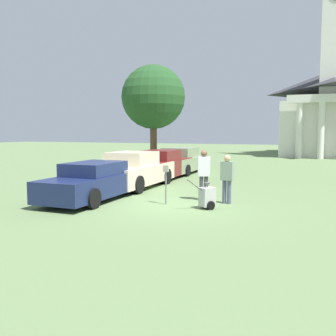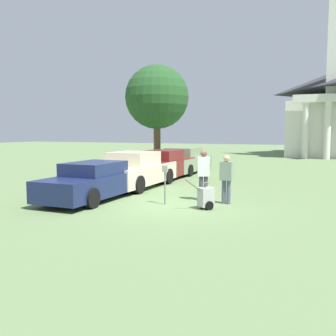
{
  "view_description": "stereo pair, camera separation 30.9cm",
  "coord_description": "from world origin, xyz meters",
  "px_view_note": "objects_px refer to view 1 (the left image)",
  "views": [
    {
      "loc": [
        4.56,
        -11.49,
        2.46
      ],
      "look_at": [
        -0.46,
        1.39,
        1.1
      ],
      "focal_mm": 40.0,
      "sensor_mm": 36.0,
      "label": 1
    },
    {
      "loc": [
        4.85,
        -11.38,
        2.46
      ],
      "look_at": [
        -0.46,
        1.39,
        1.1
      ],
      "focal_mm": 40.0,
      "sensor_mm": 36.0,
      "label": 2
    }
  ],
  "objects_px": {
    "parked_car_navy": "(97,181)",
    "parked_car_cream": "(134,171)",
    "person_worker": "(204,172)",
    "church": "(330,104)",
    "parked_car_maroon": "(161,166)",
    "parking_meter": "(166,177)",
    "person_supervisor": "(227,176)",
    "parked_car_sage": "(181,161)",
    "equipment_cart": "(207,197)"
  },
  "relations": [
    {
      "from": "parked_car_maroon",
      "to": "equipment_cart",
      "type": "bearing_deg",
      "value": -56.42
    },
    {
      "from": "parked_car_navy",
      "to": "equipment_cart",
      "type": "bearing_deg",
      "value": -3.14
    },
    {
      "from": "parked_car_maroon",
      "to": "parked_car_sage",
      "type": "distance_m",
      "value": 3.12
    },
    {
      "from": "parked_car_cream",
      "to": "parking_meter",
      "type": "bearing_deg",
      "value": -47.88
    },
    {
      "from": "parked_car_navy",
      "to": "church",
      "type": "distance_m",
      "value": 32.89
    },
    {
      "from": "parked_car_maroon",
      "to": "church",
      "type": "bearing_deg",
      "value": 71.17
    },
    {
      "from": "parked_car_navy",
      "to": "parked_car_cream",
      "type": "bearing_deg",
      "value": 90.43
    },
    {
      "from": "parking_meter",
      "to": "church",
      "type": "relative_size",
      "value": 0.05
    },
    {
      "from": "parking_meter",
      "to": "parked_car_navy",
      "type": "bearing_deg",
      "value": 178.61
    },
    {
      "from": "parked_car_maroon",
      "to": "person_supervisor",
      "type": "height_order",
      "value": "person_supervisor"
    },
    {
      "from": "person_supervisor",
      "to": "church",
      "type": "relative_size",
      "value": 0.07
    },
    {
      "from": "parking_meter",
      "to": "person_worker",
      "type": "distance_m",
      "value": 1.55
    },
    {
      "from": "person_supervisor",
      "to": "equipment_cart",
      "type": "bearing_deg",
      "value": 75.56
    },
    {
      "from": "parked_car_navy",
      "to": "person_worker",
      "type": "height_order",
      "value": "person_worker"
    },
    {
      "from": "parked_car_cream",
      "to": "person_worker",
      "type": "relative_size",
      "value": 2.69
    },
    {
      "from": "parking_meter",
      "to": "church",
      "type": "xyz_separation_m",
      "value": [
        6.06,
        31.41,
        4.38
      ]
    },
    {
      "from": "equipment_cart",
      "to": "church",
      "type": "distance_m",
      "value": 32.31
    },
    {
      "from": "church",
      "to": "parking_meter",
      "type": "bearing_deg",
      "value": -100.92
    },
    {
      "from": "person_worker",
      "to": "person_supervisor",
      "type": "distance_m",
      "value": 0.95
    },
    {
      "from": "parking_meter",
      "to": "church",
      "type": "distance_m",
      "value": 32.29
    },
    {
      "from": "person_supervisor",
      "to": "equipment_cart",
      "type": "distance_m",
      "value": 1.29
    },
    {
      "from": "parked_car_sage",
      "to": "church",
      "type": "distance_m",
      "value": 24.16
    },
    {
      "from": "parked_car_navy",
      "to": "parked_car_cream",
      "type": "xyz_separation_m",
      "value": [
        -0.0,
        3.0,
        0.09
      ]
    },
    {
      "from": "person_supervisor",
      "to": "parked_car_sage",
      "type": "bearing_deg",
      "value": -56.29
    },
    {
      "from": "parked_car_navy",
      "to": "parking_meter",
      "type": "relative_size",
      "value": 3.97
    },
    {
      "from": "parking_meter",
      "to": "equipment_cart",
      "type": "bearing_deg",
      "value": -7.55
    },
    {
      "from": "parked_car_navy",
      "to": "person_worker",
      "type": "distance_m",
      "value": 3.89
    },
    {
      "from": "church",
      "to": "person_supervisor",
      "type": "bearing_deg",
      "value": -97.8
    },
    {
      "from": "church",
      "to": "parked_car_navy",
      "type": "bearing_deg",
      "value": -105.66
    },
    {
      "from": "person_worker",
      "to": "church",
      "type": "bearing_deg",
      "value": -123.35
    },
    {
      "from": "person_supervisor",
      "to": "parking_meter",
      "type": "bearing_deg",
      "value": 30.68
    },
    {
      "from": "church",
      "to": "person_worker",
      "type": "bearing_deg",
      "value": -99.55
    },
    {
      "from": "parked_car_maroon",
      "to": "church",
      "type": "relative_size",
      "value": 0.2
    },
    {
      "from": "parked_car_cream",
      "to": "parked_car_maroon",
      "type": "bearing_deg",
      "value": 90.43
    },
    {
      "from": "parking_meter",
      "to": "person_worker",
      "type": "bearing_deg",
      "value": 50.67
    },
    {
      "from": "parked_car_cream",
      "to": "person_supervisor",
      "type": "bearing_deg",
      "value": -24.76
    },
    {
      "from": "parked_car_cream",
      "to": "equipment_cart",
      "type": "distance_m",
      "value": 5.34
    },
    {
      "from": "parked_car_cream",
      "to": "parked_car_sage",
      "type": "xyz_separation_m",
      "value": [
        -0.0,
        6.32,
        -0.04
      ]
    },
    {
      "from": "parked_car_cream",
      "to": "person_worker",
      "type": "distance_m",
      "value": 4.16
    },
    {
      "from": "parked_car_navy",
      "to": "parked_car_cream",
      "type": "relative_size",
      "value": 1.09
    },
    {
      "from": "parked_car_navy",
      "to": "parked_car_maroon",
      "type": "relative_size",
      "value": 1.1
    },
    {
      "from": "parked_car_maroon",
      "to": "parking_meter",
      "type": "relative_size",
      "value": 3.6
    },
    {
      "from": "parked_car_navy",
      "to": "parked_car_cream",
      "type": "height_order",
      "value": "parked_car_cream"
    },
    {
      "from": "parked_car_maroon",
      "to": "person_supervisor",
      "type": "xyz_separation_m",
      "value": [
        4.61,
        -5.36,
        0.25
      ]
    },
    {
      "from": "parked_car_maroon",
      "to": "parked_car_sage",
      "type": "height_order",
      "value": "parked_car_sage"
    },
    {
      "from": "parked_car_sage",
      "to": "parked_car_navy",
      "type": "bearing_deg",
      "value": -89.57
    },
    {
      "from": "parked_car_navy",
      "to": "parked_car_sage",
      "type": "relative_size",
      "value": 1.01
    },
    {
      "from": "parked_car_maroon",
      "to": "person_supervisor",
      "type": "relative_size",
      "value": 2.87
    },
    {
      "from": "parked_car_cream",
      "to": "parked_car_sage",
      "type": "height_order",
      "value": "parked_car_cream"
    },
    {
      "from": "parked_car_sage",
      "to": "parking_meter",
      "type": "relative_size",
      "value": 3.93
    }
  ]
}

